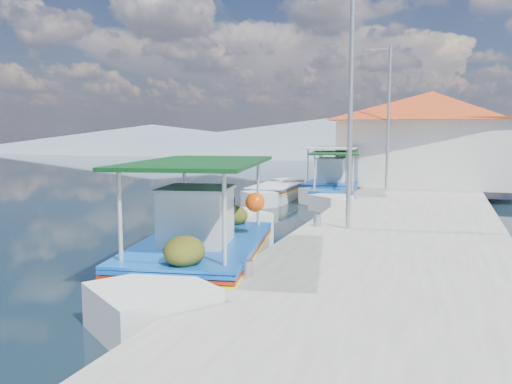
% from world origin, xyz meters
% --- Properties ---
extents(ground, '(160.00, 160.00, 0.00)m').
position_xyz_m(ground, '(0.00, 0.00, 0.00)').
color(ground, black).
rests_on(ground, ground).
extents(quay, '(5.00, 44.00, 0.50)m').
position_xyz_m(quay, '(5.90, 6.00, 0.25)').
color(quay, '#ABA9A0').
rests_on(quay, ground).
extents(bollards, '(0.20, 17.20, 0.30)m').
position_xyz_m(bollards, '(3.80, 5.25, 0.65)').
color(bollards, '#A5A8AD').
rests_on(bollards, quay).
extents(main_caique, '(3.39, 7.87, 2.64)m').
position_xyz_m(main_caique, '(2.28, -1.60, 0.51)').
color(main_caique, silver).
rests_on(main_caique, ground).
extents(caique_green_canopy, '(2.54, 6.27, 2.37)m').
position_xyz_m(caique_green_canopy, '(2.60, 10.16, 0.35)').
color(caique_green_canopy, silver).
rests_on(caique_green_canopy, ground).
extents(caique_blue_hull, '(1.72, 5.64, 1.00)m').
position_xyz_m(caique_blue_hull, '(-0.04, 10.03, 0.27)').
color(caique_blue_hull, silver).
rests_on(caique_blue_hull, ground).
extents(caique_far, '(2.36, 7.29, 2.55)m').
position_xyz_m(caique_far, '(2.09, 12.13, 0.47)').
color(caique_far, silver).
rests_on(caique_far, ground).
extents(harbor_building, '(10.49, 10.49, 4.40)m').
position_xyz_m(harbor_building, '(6.20, 15.00, 2.78)').
color(harbor_building, white).
rests_on(harbor_building, quay).
extents(lamp_post_near, '(1.21, 0.14, 6.00)m').
position_xyz_m(lamp_post_near, '(4.51, 2.00, 3.85)').
color(lamp_post_near, '#A5A8AD').
rests_on(lamp_post_near, quay).
extents(lamp_post_far, '(1.21, 0.14, 6.00)m').
position_xyz_m(lamp_post_far, '(4.51, 11.00, 3.85)').
color(lamp_post_far, '#A5A8AD').
rests_on(lamp_post_far, quay).
extents(mountain_ridge, '(171.40, 96.00, 5.50)m').
position_xyz_m(mountain_ridge, '(6.54, 56.00, 2.04)').
color(mountain_ridge, slate).
rests_on(mountain_ridge, ground).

